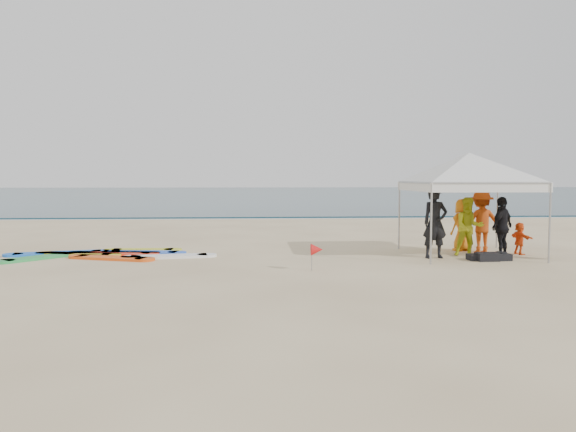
# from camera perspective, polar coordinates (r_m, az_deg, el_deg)

# --- Properties ---
(ground) EXTENTS (120.00, 120.00, 0.00)m
(ground) POSITION_cam_1_polar(r_m,az_deg,el_deg) (12.15, 2.64, -6.50)
(ground) COLOR beige
(ground) RESTS_ON ground
(ocean) EXTENTS (160.00, 84.00, 0.08)m
(ocean) POSITION_cam_1_polar(r_m,az_deg,el_deg) (71.92, -2.61, 2.26)
(ocean) COLOR #0C2633
(ocean) RESTS_ON ground
(shoreline_foam) EXTENTS (160.00, 1.20, 0.01)m
(shoreline_foam) POSITION_cam_1_polar(r_m,az_deg,el_deg) (30.18, -1.15, -0.20)
(shoreline_foam) COLOR silver
(shoreline_foam) RESTS_ON ground
(person_black_a) EXTENTS (0.76, 0.56, 1.92)m
(person_black_a) POSITION_cam_1_polar(r_m,az_deg,el_deg) (15.76, 14.72, -0.69)
(person_black_a) COLOR black
(person_black_a) RESTS_ON ground
(person_yellow) EXTENTS (0.88, 0.72, 1.65)m
(person_yellow) POSITION_cam_1_polar(r_m,az_deg,el_deg) (16.38, 17.91, -1.06)
(person_yellow) COLOR gold
(person_yellow) RESTS_ON ground
(person_orange_a) EXTENTS (1.20, 0.71, 1.83)m
(person_orange_a) POSITION_cam_1_polar(r_m,az_deg,el_deg) (17.17, 19.04, -0.56)
(person_orange_a) COLOR #C64611
(person_orange_a) RESTS_ON ground
(person_black_b) EXTENTS (1.02, 0.93, 1.67)m
(person_black_b) POSITION_cam_1_polar(r_m,az_deg,el_deg) (16.49, 20.91, -1.06)
(person_black_b) COLOR black
(person_black_b) RESTS_ON ground
(person_orange_b) EXTENTS (0.90, 0.79, 1.56)m
(person_orange_b) POSITION_cam_1_polar(r_m,az_deg,el_deg) (17.56, 17.29, -0.87)
(person_orange_b) COLOR orange
(person_orange_b) RESTS_ON ground
(person_seated) EXTENTS (0.44, 0.89, 0.92)m
(person_seated) POSITION_cam_1_polar(r_m,az_deg,el_deg) (17.34, 22.46, -2.12)
(person_seated) COLOR #EF4F15
(person_seated) RESTS_ON ground
(canopy_tent) EXTENTS (4.37, 4.37, 3.30)m
(canopy_tent) POSITION_cam_1_polar(r_m,az_deg,el_deg) (16.52, 17.92, 6.09)
(canopy_tent) COLOR #A5A5A8
(canopy_tent) RESTS_ON ground
(marker_pennant) EXTENTS (0.28, 0.28, 0.64)m
(marker_pennant) POSITION_cam_1_polar(r_m,az_deg,el_deg) (13.28, 2.94, -3.44)
(marker_pennant) COLOR #A5A5A8
(marker_pennant) RESTS_ON ground
(gear_pile) EXTENTS (1.12, 0.67, 0.22)m
(gear_pile) POSITION_cam_1_polar(r_m,az_deg,el_deg) (15.84, 19.80, -3.92)
(gear_pile) COLOR black
(gear_pile) RESTS_ON ground
(surfboard_spread) EXTENTS (5.52, 2.51, 0.07)m
(surfboard_spread) POSITION_cam_1_polar(r_m,az_deg,el_deg) (16.61, -17.97, -3.74)
(surfboard_spread) COLOR #E35113
(surfboard_spread) RESTS_ON ground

